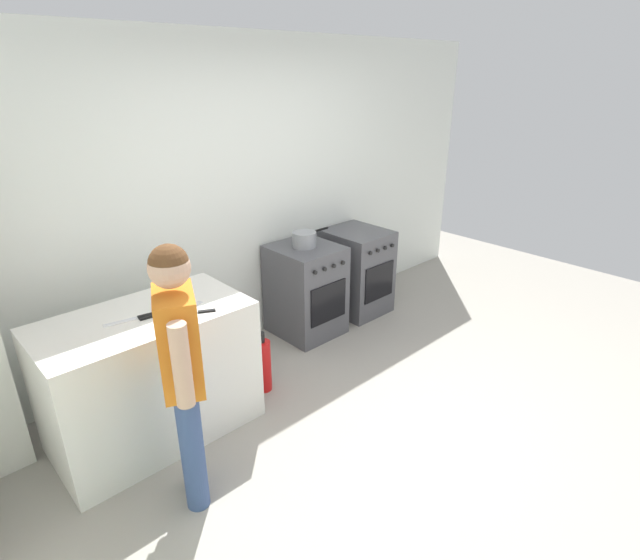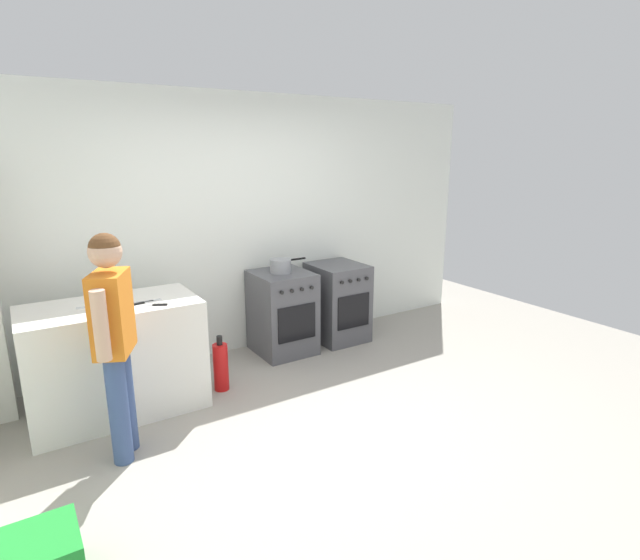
% 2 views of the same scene
% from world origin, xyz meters
% --- Properties ---
extents(ground_plane, '(8.00, 8.00, 0.00)m').
position_xyz_m(ground_plane, '(0.00, 0.00, 0.00)').
color(ground_plane, gray).
extents(back_wall, '(6.00, 0.10, 2.60)m').
position_xyz_m(back_wall, '(0.00, 1.95, 1.30)').
color(back_wall, silver).
rests_on(back_wall, ground).
extents(counter_unit, '(1.30, 0.70, 0.90)m').
position_xyz_m(counter_unit, '(-1.35, 1.20, 0.45)').
color(counter_unit, silver).
rests_on(counter_unit, ground).
extents(oven_left, '(0.56, 0.62, 0.85)m').
position_xyz_m(oven_left, '(0.35, 1.58, 0.43)').
color(oven_left, '#4C4C51').
rests_on(oven_left, ground).
extents(oven_right, '(0.53, 0.62, 0.85)m').
position_xyz_m(oven_right, '(1.04, 1.58, 0.43)').
color(oven_right, '#4C4C51').
rests_on(oven_right, ground).
extents(pot, '(0.39, 0.21, 0.14)m').
position_xyz_m(pot, '(0.34, 1.58, 0.92)').
color(pot, gray).
rests_on(pot, oven_left).
extents(knife_paring, '(0.20, 0.12, 0.01)m').
position_xyz_m(knife_paring, '(-1.06, 0.97, 0.91)').
color(knife_paring, silver).
rests_on(knife_paring, counter_unit).
extents(knife_utility, '(0.25, 0.08, 0.01)m').
position_xyz_m(knife_utility, '(-1.11, 1.08, 0.90)').
color(knife_utility, silver).
rests_on(knife_utility, counter_unit).
extents(knife_chef, '(0.31, 0.09, 0.01)m').
position_xyz_m(knife_chef, '(-1.42, 1.18, 0.90)').
color(knife_chef, silver).
rests_on(knife_chef, counter_unit).
extents(knife_bread, '(0.35, 0.07, 0.01)m').
position_xyz_m(knife_bread, '(-1.23, 1.12, 0.90)').
color(knife_bread, silver).
rests_on(knife_bread, counter_unit).
extents(person, '(0.33, 0.52, 1.55)m').
position_xyz_m(person, '(-1.44, 0.53, 0.91)').
color(person, '#384C7A').
rests_on(person, ground).
extents(fire_extinguisher, '(0.13, 0.13, 0.50)m').
position_xyz_m(fire_extinguisher, '(-0.52, 1.10, 0.22)').
color(fire_extinguisher, red).
rests_on(fire_extinguisher, ground).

